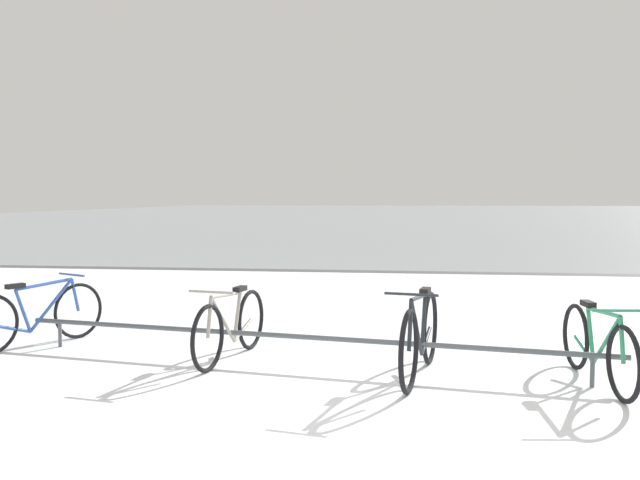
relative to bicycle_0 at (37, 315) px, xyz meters
The scene contains 6 objects.
ground 51.95m from the bicycle_0, 85.81° to the left, with size 80.00×132.00×0.08m.
bike_rack 2.98m from the bicycle_0, ahead, with size 5.99×1.05×0.31m.
bicycle_0 is the anchor object (origin of this frame).
bicycle_1 2.30m from the bicycle_0, ahead, with size 0.47×1.64×0.76m.
bicycle_2 4.23m from the bicycle_0, 10.35° to the right, with size 0.51×1.76×0.84m.
bicycle_3 5.76m from the bicycle_0, ahead, with size 0.46×1.68×0.74m.
Camera 1 is at (0.24, -4.82, 1.65)m, focal length 38.00 mm.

